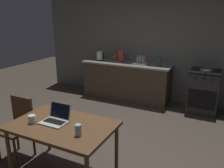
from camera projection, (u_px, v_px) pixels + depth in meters
ground_plane at (99, 147)px, 3.66m from camera, size 12.00×12.00×0.00m
back_wall at (164, 42)px, 5.35m from camera, size 6.40×0.10×2.82m
kitchen_counter at (126, 81)px, 5.67m from camera, size 2.16×0.64×0.90m
stove_oven at (203, 91)px, 4.91m from camera, size 0.60×0.62×0.90m
dining_table at (63, 129)px, 2.87m from camera, size 1.28×0.83×0.72m
chair at (18, 124)px, 3.32m from camera, size 0.40×0.40×0.90m
laptop at (56, 119)px, 2.90m from camera, size 0.32×0.28×0.22m
electric_kettle at (100, 56)px, 5.81m from camera, size 0.19×0.17×0.23m
bottle at (160, 61)px, 5.11m from camera, size 0.07×0.07×0.26m
frying_pan at (206, 70)px, 4.74m from camera, size 0.27×0.44×0.05m
coffee_mug at (32, 119)px, 2.87m from camera, size 0.13×0.09×0.10m
drinking_glass at (78, 130)px, 2.57m from camera, size 0.07×0.07×0.13m
cereal_box at (121, 56)px, 5.57m from camera, size 0.13×0.05×0.29m
dish_rack at (141, 62)px, 5.37m from camera, size 0.34×0.26×0.21m
bottle_b at (115, 56)px, 5.72m from camera, size 0.07×0.07×0.24m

